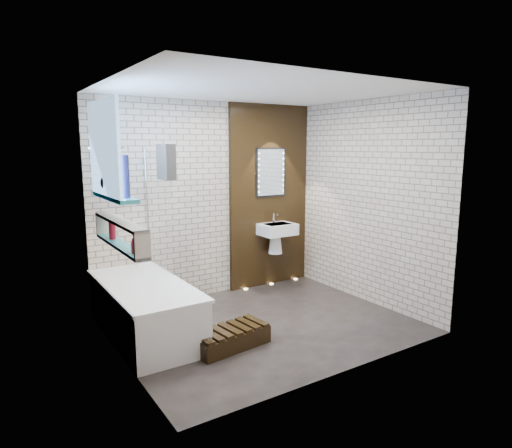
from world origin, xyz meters
TOP-DOWN VIEW (x-y plane):
  - ground at (0.00, 0.00)m, footprint 3.20×3.20m
  - room_shell at (0.00, 0.00)m, footprint 3.24×3.20m
  - walnut_panel at (0.95, 1.27)m, footprint 1.30×0.06m
  - clerestory_window at (-1.57, 0.35)m, footprint 0.18×1.00m
  - display_niche at (-1.53, 0.15)m, footprint 0.14×1.30m
  - bathtub at (-1.22, 0.45)m, footprint 0.79×1.74m
  - bath_screen at (-0.87, 0.89)m, footprint 0.01×0.78m
  - towel at (-0.87, 0.60)m, footprint 0.11×0.29m
  - shower_head at (-1.30, 0.95)m, footprint 0.18×0.18m
  - washbasin at (0.95, 1.07)m, footprint 0.50×0.36m
  - led_mirror at (0.95, 1.23)m, footprint 0.50×0.02m
  - walnut_step at (-0.60, -0.30)m, footprint 0.83×0.44m
  - niche_bottles at (-1.53, 0.11)m, footprint 0.07×0.78m
  - sill_vases at (-1.50, 0.44)m, footprint 0.23×0.69m
  - floor_uplights at (0.95, 1.20)m, footprint 0.96×0.06m

SIDE VIEW (x-z plane):
  - ground at x=0.00m, z-range 0.00..0.00m
  - floor_uplights at x=0.95m, z-range 0.00..0.01m
  - walnut_step at x=-0.60m, z-range 0.00..0.18m
  - bathtub at x=-1.22m, z-range -0.06..0.64m
  - washbasin at x=0.95m, z-range 0.50..1.08m
  - niche_bottles at x=-1.53m, z-range 1.09..1.26m
  - display_niche at x=-1.53m, z-range 1.07..1.33m
  - bath_screen at x=-0.87m, z-range 0.58..1.98m
  - walnut_panel at x=0.95m, z-range 0.00..2.60m
  - room_shell at x=0.00m, z-range 0.00..2.60m
  - led_mirror at x=0.95m, z-range 1.30..2.00m
  - sill_vases at x=-1.50m, z-range 1.50..1.89m
  - towel at x=-0.87m, z-range 1.66..2.04m
  - clerestory_window at x=-1.57m, z-range 1.43..2.37m
  - shower_head at x=-1.30m, z-range 1.99..2.01m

